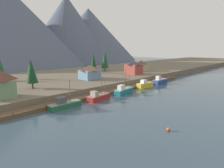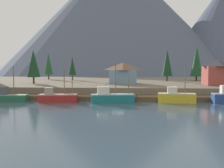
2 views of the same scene
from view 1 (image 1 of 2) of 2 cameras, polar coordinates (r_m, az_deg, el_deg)
name	(u,v)px [view 1 (image 1 of 2)]	position (r m, az deg, el deg)	size (l,w,h in m)	color
ground_plane	(86,86)	(82.96, -7.63, -0.48)	(400.00, 400.00, 1.00)	#384C5B
dock	(117,90)	(69.72, 1.53, -1.73)	(80.00, 4.00, 1.60)	brown
shoreline_bank	(70,78)	(92.27, -12.27, 1.62)	(400.00, 56.00, 2.50)	#665B4C
mountain_central_peak	(67,29)	(220.03, -13.00, 15.43)	(94.62, 94.62, 68.19)	#4C566B
mountain_east_peak	(89,35)	(239.91, -6.85, 14.19)	(111.75, 111.75, 59.53)	#4C566B
fishing_boat_green	(64,104)	(52.37, -13.81, -5.75)	(8.82, 2.37, 7.35)	#1E5B3D
fishing_boat_red	(98,97)	(58.33, -4.04, -3.76)	(8.02, 3.56, 6.66)	maroon
fishing_boat_teal	(124,91)	(66.01, 3.44, -1.93)	(9.05, 3.93, 8.25)	#196B70
fishing_boat_yellow	(145,85)	(76.53, 9.62, -0.22)	(7.64, 3.00, 8.22)	gold
fishing_boat_blue	(160,81)	(85.94, 13.86, 0.82)	(8.28, 2.75, 8.49)	navy
house_tan	(141,66)	(108.16, 8.44, 5.35)	(6.46, 6.11, 5.85)	tan
house_red	(134,67)	(95.58, 6.35, 4.86)	(6.90, 6.94, 6.44)	#9E4238
house_blue	(90,72)	(80.97, -6.57, 3.56)	(7.62, 6.61, 5.84)	#6689A8
house_green	(1,84)	(57.61, -29.67, -0.03)	(6.24, 4.51, 7.32)	#6B8E66
conifer_near_left	(0,67)	(86.98, -29.89, 4.37)	(3.04, 3.04, 9.33)	#4C3823
conifer_near_right	(30,68)	(85.97, -22.91, 4.39)	(2.60, 2.60, 7.89)	#4C3823
conifer_mid_left	(105,59)	(107.77, -2.11, 7.24)	(4.01, 4.01, 11.26)	#4C3823
conifer_mid_right	(93,61)	(100.02, -5.46, 6.64)	(3.34, 3.34, 10.14)	#4C3823
conifer_back_left	(32,71)	(66.66, -22.51, 3.48)	(3.63, 3.63, 9.37)	#4C3823
channel_buoy	(168,129)	(39.29, 16.22, -12.63)	(0.70, 0.70, 0.70)	#E04C19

